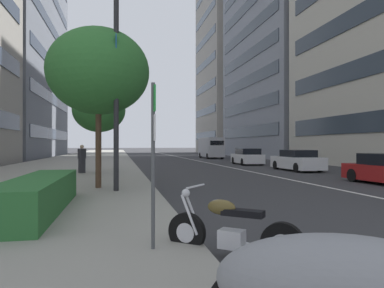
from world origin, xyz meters
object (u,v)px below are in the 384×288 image
(motorcycle_under_tarp, at_px, (230,231))
(pedestrian_on_plaza, at_px, (82,159))
(street_tree_far_plaza, at_px, (99,110))
(car_following_behind, at_px, (297,161))
(parking_sign_by_curb, at_px, (153,145))
(car_mid_block_traffic, at_px, (247,157))
(delivery_van_ahead, at_px, (211,147))
(street_tree_mid_sidewalk, at_px, (98,72))
(street_lamp_with_banners, at_px, (127,37))

(motorcycle_under_tarp, xyz_separation_m, pedestrian_on_plaza, (15.77, 3.75, 0.54))
(motorcycle_under_tarp, height_order, street_tree_far_plaza, street_tree_far_plaza)
(car_following_behind, xyz_separation_m, parking_sign_by_curb, (-16.52, 11.30, 1.09))
(motorcycle_under_tarp, relative_size, car_mid_block_traffic, 0.42)
(delivery_van_ahead, relative_size, street_tree_mid_sidewalk, 0.91)
(motorcycle_under_tarp, relative_size, pedestrian_on_plaza, 1.11)
(delivery_van_ahead, height_order, parking_sign_by_curb, parking_sign_by_curb)
(car_following_behind, height_order, delivery_van_ahead, delivery_van_ahead)
(street_lamp_with_banners, distance_m, pedestrian_on_plaza, 9.85)
(motorcycle_under_tarp, bearing_deg, street_tree_far_plaza, -40.69)
(delivery_van_ahead, relative_size, parking_sign_by_curb, 2.11)
(parking_sign_by_curb, height_order, street_tree_far_plaza, street_tree_far_plaza)
(car_mid_block_traffic, distance_m, pedestrian_on_plaza, 15.80)
(car_mid_block_traffic, xyz_separation_m, street_tree_far_plaza, (-8.96, 12.25, 3.04))
(motorcycle_under_tarp, distance_m, car_following_behind, 19.59)
(car_following_behind, xyz_separation_m, street_lamp_with_banners, (-9.38, 11.55, 4.89))
(car_mid_block_traffic, bearing_deg, delivery_van_ahead, -0.11)
(street_lamp_with_banners, bearing_deg, street_tree_mid_sidewalk, 44.31)
(delivery_van_ahead, xyz_separation_m, street_lamp_with_banners, (-31.87, 11.45, 4.13))
(car_mid_block_traffic, bearing_deg, street_lamp_with_banners, 149.68)
(delivery_van_ahead, relative_size, pedestrian_on_plaza, 3.37)
(car_mid_block_traffic, bearing_deg, car_following_behind, -172.76)
(motorcycle_under_tarp, height_order, street_tree_mid_sidewalk, street_tree_mid_sidewalk)
(motorcycle_under_tarp, xyz_separation_m, parking_sign_by_curb, (0.24, 1.16, 1.34))
(delivery_van_ahead, distance_m, street_tree_far_plaza, 27.11)
(car_following_behind, xyz_separation_m, street_tree_far_plaza, (-1.28, 12.93, 3.06))
(motorcycle_under_tarp, height_order, delivery_van_ahead, delivery_van_ahead)
(parking_sign_by_curb, distance_m, street_tree_mid_sidewalk, 8.73)
(street_lamp_with_banners, bearing_deg, delivery_van_ahead, -19.77)
(motorcycle_under_tarp, height_order, pedestrian_on_plaza, pedestrian_on_plaza)
(car_mid_block_traffic, distance_m, parking_sign_by_curb, 26.45)
(car_mid_block_traffic, bearing_deg, pedestrian_on_plaza, 125.45)
(street_lamp_with_banners, bearing_deg, car_mid_block_traffic, -32.48)
(car_mid_block_traffic, distance_m, street_lamp_with_banners, 20.81)
(car_following_behind, xyz_separation_m, pedestrian_on_plaza, (-0.99, 13.89, 0.30))
(street_tree_mid_sidewalk, distance_m, street_tree_far_plaza, 7.10)
(car_following_behind, relative_size, delivery_van_ahead, 0.84)
(car_following_behind, distance_m, street_tree_mid_sidewalk, 15.56)
(delivery_van_ahead, distance_m, parking_sign_by_curb, 40.58)
(delivery_van_ahead, relative_size, street_tree_far_plaza, 1.12)
(car_mid_block_traffic, height_order, pedestrian_on_plaza, pedestrian_on_plaza)
(street_tree_mid_sidewalk, xyz_separation_m, pedestrian_on_plaza, (7.34, 1.32, -3.53))
(delivery_van_ahead, bearing_deg, street_lamp_with_banners, 158.75)
(car_mid_block_traffic, distance_m, street_tree_far_plaza, 15.48)
(parking_sign_by_curb, bearing_deg, motorcycle_under_tarp, -101.74)
(delivery_van_ahead, bearing_deg, parking_sign_by_curb, 162.49)
(street_tree_mid_sidewalk, height_order, pedestrian_on_plaza, street_tree_mid_sidewalk)
(car_mid_block_traffic, height_order, street_tree_far_plaza, street_tree_far_plaza)
(street_tree_far_plaza, bearing_deg, car_mid_block_traffic, -53.81)
(motorcycle_under_tarp, height_order, car_mid_block_traffic, car_mid_block_traffic)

